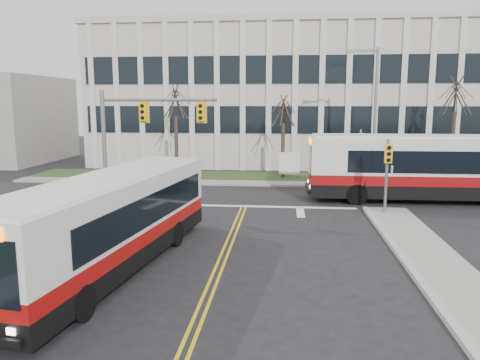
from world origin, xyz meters
name	(u,v)px	position (x,y,z in m)	size (l,w,h in m)	color
ground	(225,254)	(0.00, 0.00, 0.00)	(120.00, 120.00, 0.00)	black
sidewalk_cross	(326,185)	(5.00, 15.20, 0.07)	(44.00, 1.60, 0.14)	#9E9B93
building_lawn	(323,178)	(5.00, 18.00, 0.06)	(44.00, 5.00, 0.12)	#2F421C
office_building	(315,98)	(5.00, 30.00, 6.00)	(40.00, 16.00, 12.00)	beige
mast_arm_signal	(135,128)	(-5.62, 7.16, 4.26)	(6.11, 0.38, 6.20)	slate
signal_pole_near	(387,166)	(7.20, 6.90, 2.50)	(0.34, 0.39, 3.80)	slate
signal_pole_far	(360,149)	(7.20, 15.40, 2.50)	(0.34, 0.39, 3.80)	slate
streetlight	(373,108)	(8.03, 16.20, 5.19)	(2.15, 0.25, 9.20)	slate
directory_sign	(290,164)	(2.50, 17.50, 1.17)	(1.50, 0.12, 2.00)	slate
tree_left	(175,103)	(-6.00, 18.00, 5.51)	(1.80, 1.80, 7.70)	#42352B
tree_mid	(283,112)	(2.00, 18.20, 4.88)	(1.80, 1.80, 6.82)	#42352B
tree_right	(456,98)	(14.00, 18.00, 5.91)	(1.80, 1.80, 8.25)	#42352B
bus_main	(111,224)	(-3.57, -1.87, 1.55)	(2.52, 11.64, 3.10)	silver
bus_cross	(433,169)	(10.50, 10.60, 1.84)	(2.98, 13.77, 3.67)	silver
newspaper_box_blue	(15,256)	(-6.80, -2.28, 0.47)	(0.50, 0.45, 0.95)	navy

